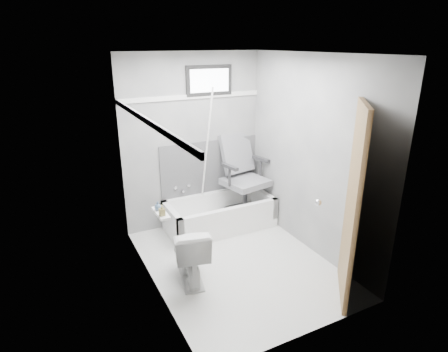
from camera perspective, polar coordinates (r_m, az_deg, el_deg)
floor at (r=4.62m, az=2.02°, el=-13.10°), size 2.60×2.60×0.00m
ceiling at (r=3.88m, az=2.46°, el=18.19°), size 2.60×2.60×0.00m
wall_back at (r=5.22m, az=-4.74°, el=5.22°), size 2.00×0.02×2.40m
wall_front at (r=3.11m, az=13.97°, el=-5.71°), size 2.00×0.02×2.40m
wall_left at (r=3.74m, az=-11.32°, el=-1.07°), size 0.02×2.60×2.40m
wall_right at (r=4.64m, az=13.09°, el=2.91°), size 0.02×2.60×2.40m
bathtub at (r=5.33m, az=-0.62°, el=-5.74°), size 1.50×0.70×0.42m
office_chair at (r=5.34m, az=3.30°, el=-0.06°), size 0.78×0.78×1.16m
toilet at (r=4.19m, az=-5.25°, el=-11.57°), size 0.52×0.75×0.67m
door at (r=3.87m, az=24.71°, el=-5.07°), size 0.78×0.78×2.00m
window at (r=5.16m, az=-2.29°, el=14.35°), size 0.66×0.04×0.40m
backerboard at (r=5.42m, az=-2.14°, el=1.41°), size 1.50×0.02×0.78m
trim_back at (r=5.09m, az=-4.88°, el=11.95°), size 2.00×0.02×0.06m
trim_left at (r=3.57m, az=-11.79°, el=8.29°), size 0.02×2.60×0.06m
pole at (r=5.08m, az=-2.76°, el=3.09°), size 0.02×0.51×1.90m
shelf at (r=3.79m, az=-9.60°, el=-5.60°), size 0.10×0.32×0.02m
soap_bottle_a at (r=3.69m, az=-9.43°, el=-5.19°), size 0.06×0.06×0.11m
soap_bottle_b at (r=3.81m, az=-10.07°, el=-4.47°), size 0.09×0.09×0.09m
faucet at (r=5.33m, az=-6.41°, el=-1.90°), size 0.26×0.10×0.16m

